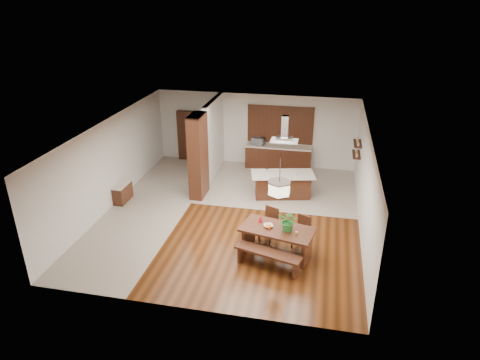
% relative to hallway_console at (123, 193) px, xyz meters
% --- Properties ---
extents(room_shell, '(9.00, 9.04, 2.92)m').
position_rel_hallway_console_xyz_m(room_shell, '(3.81, -0.20, 1.75)').
color(room_shell, '#3D1D0B').
rests_on(room_shell, ground).
extents(tile_hallway, '(2.50, 9.00, 0.01)m').
position_rel_hallway_console_xyz_m(tile_hallway, '(1.06, -0.20, -0.31)').
color(tile_hallway, '#B4A696').
rests_on(tile_hallway, ground).
extents(tile_kitchen, '(5.50, 4.00, 0.01)m').
position_rel_hallway_console_xyz_m(tile_kitchen, '(5.06, 2.30, -0.31)').
color(tile_kitchen, '#B4A696').
rests_on(tile_kitchen, ground).
extents(soffit_band, '(8.00, 9.00, 0.02)m').
position_rel_hallway_console_xyz_m(soffit_band, '(3.81, -0.20, 2.57)').
color(soffit_band, '#3B220E').
rests_on(soffit_band, room_shell).
extents(partition_pier, '(0.45, 1.00, 2.90)m').
position_rel_hallway_console_xyz_m(partition_pier, '(2.41, 1.00, 1.14)').
color(partition_pier, black).
rests_on(partition_pier, ground).
extents(partition_stub, '(0.18, 2.40, 2.90)m').
position_rel_hallway_console_xyz_m(partition_stub, '(2.41, 3.10, 1.14)').
color(partition_stub, silver).
rests_on(partition_stub, ground).
extents(hallway_console, '(0.37, 0.88, 0.63)m').
position_rel_hallway_console_xyz_m(hallway_console, '(0.00, 0.00, 0.00)').
color(hallway_console, black).
rests_on(hallway_console, ground).
extents(hallway_doorway, '(1.10, 0.20, 2.10)m').
position_rel_hallway_console_xyz_m(hallway_doorway, '(1.11, 4.20, 0.74)').
color(hallway_doorway, black).
rests_on(hallway_doorway, ground).
extents(rear_counter, '(2.60, 0.62, 0.95)m').
position_rel_hallway_console_xyz_m(rear_counter, '(4.81, 4.00, 0.16)').
color(rear_counter, black).
rests_on(rear_counter, ground).
extents(kitchen_window, '(2.60, 0.08, 1.50)m').
position_rel_hallway_console_xyz_m(kitchen_window, '(4.81, 4.26, 1.44)').
color(kitchen_window, brown).
rests_on(kitchen_window, room_shell).
extents(shelf_lower, '(0.26, 0.90, 0.04)m').
position_rel_hallway_console_xyz_m(shelf_lower, '(7.68, 2.40, 1.08)').
color(shelf_lower, black).
rests_on(shelf_lower, room_shell).
extents(shelf_upper, '(0.26, 0.90, 0.04)m').
position_rel_hallway_console_xyz_m(shelf_upper, '(7.68, 2.40, 1.49)').
color(shelf_upper, black).
rests_on(shelf_upper, room_shell).
extents(dining_table, '(2.09, 1.36, 0.80)m').
position_rel_hallway_console_xyz_m(dining_table, '(5.53, -2.11, 0.28)').
color(dining_table, black).
rests_on(dining_table, ground).
extents(dining_bench, '(1.80, 0.86, 0.50)m').
position_rel_hallway_console_xyz_m(dining_bench, '(5.38, -2.79, -0.07)').
color(dining_bench, black).
rests_on(dining_bench, ground).
extents(dining_chair_left, '(0.57, 0.57, 0.98)m').
position_rel_hallway_console_xyz_m(dining_chair_left, '(5.19, -1.43, 0.18)').
color(dining_chair_left, black).
rests_on(dining_chair_left, ground).
extents(dining_chair_right, '(0.54, 0.54, 0.93)m').
position_rel_hallway_console_xyz_m(dining_chair_right, '(6.13, -1.64, 0.15)').
color(dining_chair_right, black).
rests_on(dining_chair_right, ground).
extents(pendant_lantern, '(0.64, 0.64, 1.31)m').
position_rel_hallway_console_xyz_m(pendant_lantern, '(5.53, -2.11, 1.93)').
color(pendant_lantern, beige).
rests_on(pendant_lantern, room_shell).
extents(foliage_plant, '(0.64, 0.59, 0.58)m').
position_rel_hallway_console_xyz_m(foliage_plant, '(5.82, -2.16, 0.78)').
color(foliage_plant, '#26732B').
rests_on(foliage_plant, dining_table).
extents(fruit_bowl, '(0.32, 0.32, 0.06)m').
position_rel_hallway_console_xyz_m(fruit_bowl, '(5.27, -2.07, 0.52)').
color(fruit_bowl, beige).
rests_on(fruit_bowl, dining_table).
extents(napkin_cone, '(0.15, 0.15, 0.20)m').
position_rel_hallway_console_xyz_m(napkin_cone, '(5.03, -1.87, 0.59)').
color(napkin_cone, '#A80C1C').
rests_on(napkin_cone, dining_table).
extents(gold_ornament, '(0.09, 0.09, 0.10)m').
position_rel_hallway_console_xyz_m(gold_ornament, '(6.05, -2.34, 0.54)').
color(gold_ornament, gold).
rests_on(gold_ornament, dining_table).
extents(kitchen_island, '(2.28, 1.38, 0.88)m').
position_rel_hallway_console_xyz_m(kitchen_island, '(5.26, 1.45, 0.14)').
color(kitchen_island, black).
rests_on(kitchen_island, ground).
extents(range_hood, '(0.90, 0.55, 0.87)m').
position_rel_hallway_console_xyz_m(range_hood, '(5.26, 1.46, 2.15)').
color(range_hood, silver).
rests_on(range_hood, room_shell).
extents(island_cup, '(0.15, 0.15, 0.09)m').
position_rel_hallway_console_xyz_m(island_cup, '(5.68, 1.37, 0.61)').
color(island_cup, silver).
rests_on(island_cup, kitchen_island).
extents(microwave, '(0.56, 0.45, 0.27)m').
position_rel_hallway_console_xyz_m(microwave, '(3.98, 3.98, 0.77)').
color(microwave, '#B8BABF').
rests_on(microwave, rear_counter).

